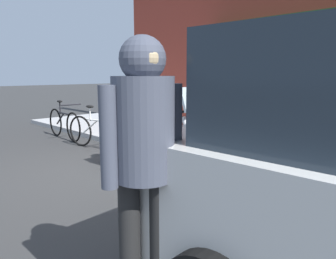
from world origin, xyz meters
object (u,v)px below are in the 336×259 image
(parked_bicycle, at_px, (97,132))
(sandwich_board_sign, at_px, (165,120))
(touring_motorcycle, at_px, (143,135))
(second_bicycle_by_cafe, at_px, (64,123))
(pedestrian_walking, at_px, (144,146))

(parked_bicycle, distance_m, sandwich_board_sign, 1.51)
(touring_motorcycle, height_order, parked_bicycle, touring_motorcycle)
(sandwich_board_sign, relative_size, second_bicycle_by_cafe, 0.52)
(pedestrian_walking, xyz_separation_m, second_bicycle_by_cafe, (-5.78, 2.36, -0.76))
(touring_motorcycle, height_order, pedestrian_walking, pedestrian_walking)
(touring_motorcycle, distance_m, parked_bicycle, 1.89)
(touring_motorcycle, xyz_separation_m, pedestrian_walking, (2.43, -2.06, 0.54))
(sandwich_board_sign, bearing_deg, parked_bicycle, -119.41)
(touring_motorcycle, relative_size, sandwich_board_sign, 2.45)
(parked_bicycle, relative_size, pedestrian_walking, 0.92)
(parked_bicycle, height_order, pedestrian_walking, pedestrian_walking)
(pedestrian_walking, distance_m, sandwich_board_sign, 5.13)
(parked_bicycle, height_order, sandwich_board_sign, sandwich_board_sign)
(touring_motorcycle, bearing_deg, pedestrian_walking, -40.30)
(sandwich_board_sign, distance_m, second_bicycle_by_cafe, 2.58)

